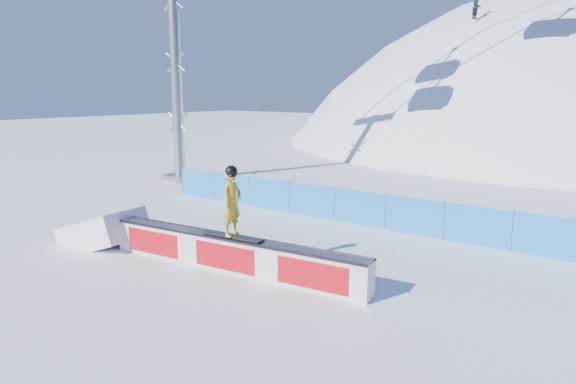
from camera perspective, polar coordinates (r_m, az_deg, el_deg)
The scene contains 6 objects.
ground at distance 13.32m, azimuth 5.88°, elevation -8.97°, with size 160.00×160.00×0.00m, color white.
snow_hill at distance 57.73m, azimuth 28.24°, elevation -13.27°, with size 64.00×64.00×64.00m.
safety_fence at distance 17.01m, azimuth 13.80°, elevation -2.67°, with size 22.05×0.05×1.30m.
rail_box at distance 13.36m, azimuth -6.43°, elevation -6.86°, with size 7.74×1.36×0.93m.
snow_ramp at distance 16.75m, azimuth -19.74°, elevation -5.36°, with size 2.39×1.60×0.90m, color white, non-canonical shape.
snowboarder at distance 12.95m, azimuth -6.24°, elevation -1.13°, with size 1.78×0.65×1.84m.
Camera 1 is at (6.40, -10.75, 4.57)m, focal length 32.00 mm.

